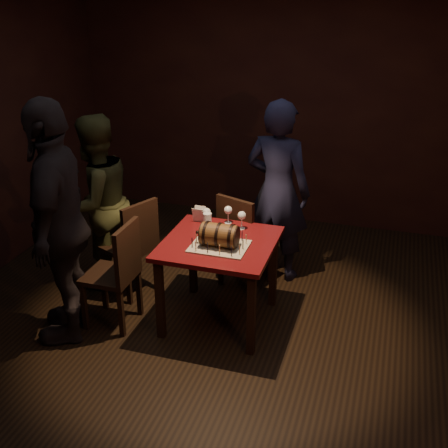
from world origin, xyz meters
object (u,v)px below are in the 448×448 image
at_px(wine_glass_right, 242,216).
at_px(person_left_rear, 96,203).
at_px(chair_left_front, 118,269).
at_px(person_back, 278,191).
at_px(person_left_front, 59,223).
at_px(chair_left_rear, 134,243).
at_px(chair_back, 241,237).
at_px(pub_table, 219,253).
at_px(pint_of_ale, 207,222).
at_px(barrel_cake, 219,235).
at_px(wine_glass_mid, 228,211).
at_px(wine_glass_left, 206,213).

relative_size(wine_glass_right, person_left_rear, 0.10).
relative_size(chair_left_front, person_back, 0.53).
bearing_deg(person_left_front, chair_left_rear, 140.60).
relative_size(wine_glass_right, chair_back, 0.17).
xyz_separation_m(pub_table, person_left_rear, (-1.29, 0.30, 0.18)).
height_order(pint_of_ale, chair_left_rear, chair_left_rear).
relative_size(barrel_cake, pint_of_ale, 2.31).
distance_m(wine_glass_right, person_left_front, 1.49).
distance_m(pub_table, wine_glass_mid, 0.44).
height_order(pint_of_ale, chair_back, chair_back).
height_order(pub_table, chair_left_rear, chair_left_rear).
bearing_deg(wine_glass_right, chair_left_front, -146.10).
bearing_deg(barrel_cake, chair_back, 91.08).
xyz_separation_m(wine_glass_mid, chair_left_rear, (-0.83, -0.18, -0.34)).
xyz_separation_m(wine_glass_right, person_back, (0.16, 0.65, 0.01)).
bearing_deg(person_left_front, chair_back, 115.16).
xyz_separation_m(barrel_cake, person_left_front, (-1.16, -0.43, 0.13)).
bearing_deg(wine_glass_left, person_left_front, -139.36).
xyz_separation_m(pint_of_ale, person_left_front, (-0.96, -0.71, 0.16)).
height_order(barrel_cake, wine_glass_right, barrel_cake).
relative_size(wine_glass_mid, person_left_rear, 0.10).
bearing_deg(pint_of_ale, chair_left_rear, -179.76).
height_order(chair_left_rear, person_left_front, person_left_front).
bearing_deg(pub_table, chair_left_rear, 167.71).
xyz_separation_m(pub_table, chair_left_front, (-0.78, -0.30, -0.12)).
distance_m(wine_glass_right, chair_left_rear, 1.04).
distance_m(chair_left_rear, person_left_front, 0.89).
xyz_separation_m(barrel_cake, person_back, (0.24, 1.04, 0.02)).
relative_size(pint_of_ale, person_back, 0.09).
distance_m(chair_left_rear, chair_left_front, 0.50).
bearing_deg(chair_back, person_back, 53.63).
distance_m(pub_table, chair_back, 0.61).
relative_size(wine_glass_left, wine_glass_right, 1.00).
height_order(pint_of_ale, person_back, person_back).
height_order(wine_glass_left, chair_left_rear, chair_left_rear).
height_order(pub_table, chair_back, chair_back).
distance_m(wine_glass_left, chair_left_rear, 0.75).
distance_m(chair_left_rear, person_back, 1.41).
height_order(wine_glass_mid, person_back, person_back).
bearing_deg(chair_left_front, person_back, 49.92).
bearing_deg(wine_glass_right, chair_left_rear, -173.93).
height_order(chair_back, chair_left_front, same).
bearing_deg(chair_left_rear, wine_glass_left, 7.23).
bearing_deg(wine_glass_left, barrel_cake, -57.61).
bearing_deg(pint_of_ale, barrel_cake, -55.52).
bearing_deg(person_left_front, wine_glass_right, 104.15).
bearing_deg(wine_glass_left, wine_glass_mid, 31.07).
bearing_deg(wine_glass_right, person_left_front, -146.63).
height_order(chair_left_rear, chair_left_front, same).
bearing_deg(person_left_front, person_left_rear, 171.45).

